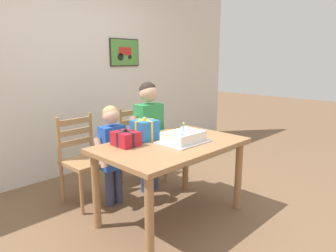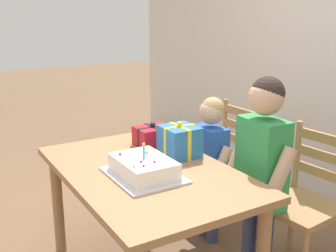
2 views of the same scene
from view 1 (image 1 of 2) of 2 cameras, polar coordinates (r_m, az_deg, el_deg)
name	(u,v)px [view 1 (image 1 of 2)]	position (r m, az deg, el deg)	size (l,w,h in m)	color
ground_plane	(172,217)	(3.09, 0.66, -16.52)	(20.00, 20.00, 0.00)	brown
back_wall	(71,74)	(4.17, -17.69, 9.13)	(6.40, 0.11, 2.60)	silver
dining_table	(172,154)	(2.84, 0.69, -5.21)	(1.36, 0.86, 0.74)	#9E7047
birthday_cake	(183,137)	(2.83, 2.90, -2.12)	(0.44, 0.34, 0.19)	silver
gift_box_red_large	(145,130)	(2.93, -4.37, -0.71)	(0.22, 0.21, 0.22)	#286BB7
gift_box_beside_cake	(126,139)	(2.74, -7.89, -2.33)	(0.19, 0.22, 0.16)	red
chair_left	(84,159)	(3.34, -15.35, -6.01)	(0.43, 0.43, 0.92)	#A87A4C
chair_right	(141,145)	(3.77, -5.05, -3.50)	(0.46, 0.46, 0.92)	#A87A4C
child_older	(149,126)	(3.43, -3.58, 0.01)	(0.46, 0.27, 1.25)	#38426B
child_younger	(112,146)	(3.16, -10.32, -3.64)	(0.38, 0.22, 1.05)	#38426B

